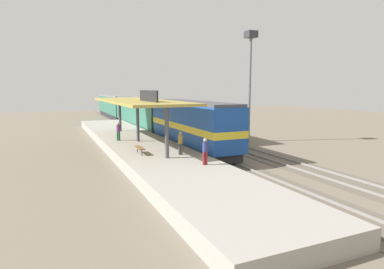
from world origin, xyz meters
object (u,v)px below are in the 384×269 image
(locomotive, at_px, (192,125))
(passenger_carriage_rear, at_px, (114,106))
(passenger_carriage_front, at_px, (141,113))
(freight_car, at_px, (206,121))
(person_walking, at_px, (205,150))
(person_waiting, at_px, (180,142))
(person_boarding, at_px, (118,130))
(light_mast, at_px, (250,63))
(platform_bench, at_px, (140,148))

(locomotive, bearing_deg, passenger_carriage_rear, 90.00)
(passenger_carriage_front, relative_size, passenger_carriage_rear, 1.00)
(freight_car, xyz_separation_m, person_walking, (-7.67, -15.46, -0.12))
(locomotive, distance_m, person_waiting, 6.37)
(freight_car, bearing_deg, locomotive, -125.76)
(passenger_carriage_front, xyz_separation_m, person_boarding, (-6.18, -15.01, -0.46))
(person_waiting, height_order, person_walking, same)
(locomotive, bearing_deg, person_boarding, 154.16)
(light_mast, bearing_deg, person_boarding, 177.13)
(person_walking, bearing_deg, light_mast, 46.28)
(platform_bench, height_order, person_boarding, person_boarding)
(platform_bench, distance_m, passenger_carriage_rear, 43.20)
(passenger_carriage_front, bearing_deg, passenger_carriage_rear, 90.00)
(passenger_carriage_rear, height_order, person_boarding, passenger_carriage_rear)
(passenger_carriage_rear, distance_m, person_waiting, 44.35)
(passenger_carriage_rear, height_order, person_walking, passenger_carriage_rear)
(person_waiting, bearing_deg, locomotive, 58.69)
(platform_bench, xyz_separation_m, freight_car, (10.60, 10.36, 0.63))
(locomotive, distance_m, light_mast, 10.10)
(locomotive, distance_m, passenger_carriage_front, 18.00)
(passenger_carriage_rear, bearing_deg, platform_bench, -97.99)
(light_mast, relative_size, person_walking, 6.84)
(light_mast, bearing_deg, platform_bench, -155.59)
(platform_bench, xyz_separation_m, passenger_carriage_front, (6.00, 21.97, 0.97))
(light_mast, bearing_deg, person_waiting, -145.19)
(platform_bench, xyz_separation_m, passenger_carriage_rear, (6.00, 42.77, 0.97))
(platform_bench, relative_size, person_boarding, 0.99)
(locomotive, distance_m, person_boarding, 6.89)
(person_walking, bearing_deg, person_waiting, 93.67)
(person_boarding, bearing_deg, freight_car, 17.48)
(locomotive, height_order, person_boarding, locomotive)
(platform_bench, relative_size, freight_car, 0.14)
(passenger_carriage_rear, relative_size, person_boarding, 11.70)
(freight_car, height_order, person_boarding, freight_car)
(passenger_carriage_front, distance_m, person_boarding, 16.24)
(light_mast, distance_m, person_walking, 17.03)
(light_mast, bearing_deg, passenger_carriage_rear, 102.06)
(locomotive, height_order, passenger_carriage_rear, locomotive)
(passenger_carriage_rear, xyz_separation_m, person_boarding, (-6.18, -35.81, -0.46))
(person_walking, xyz_separation_m, person_boarding, (-3.11, 12.06, 0.00))
(passenger_carriage_front, bearing_deg, locomotive, -90.00)
(person_waiting, bearing_deg, passenger_carriage_front, 81.98)
(passenger_carriage_front, bearing_deg, freight_car, -68.39)
(passenger_carriage_front, distance_m, person_walking, 27.24)
(freight_car, distance_m, light_mast, 8.27)
(passenger_carriage_rear, xyz_separation_m, freight_car, (4.60, -32.41, -0.34))
(freight_car, distance_m, person_waiting, 14.21)
(passenger_carriage_rear, distance_m, freight_car, 32.74)
(light_mast, distance_m, person_waiting, 15.02)
(person_waiting, height_order, person_boarding, same)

